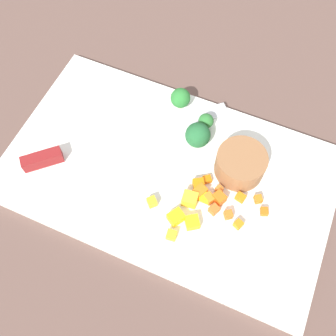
# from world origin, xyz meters

# --- Properties ---
(ground_plane) EXTENTS (4.00, 4.00, 0.00)m
(ground_plane) POSITION_xyz_m (0.00, 0.00, 0.00)
(ground_plane) COLOR brown
(cutting_board) EXTENTS (0.51, 0.30, 0.01)m
(cutting_board) POSITION_xyz_m (0.00, 0.00, 0.01)
(cutting_board) COLOR white
(cutting_board) RESTS_ON ground_plane
(prep_bowl) EXTENTS (0.08, 0.08, 0.04)m
(prep_bowl) POSITION_xyz_m (0.10, 0.05, 0.03)
(prep_bowl) COLOR #94633D
(prep_bowl) RESTS_ON cutting_board
(chef_knife) EXTENTS (0.27, 0.25, 0.02)m
(chef_knife) POSITION_xyz_m (-0.13, -0.01, 0.02)
(chef_knife) COLOR silver
(chef_knife) RESTS_ON cutting_board
(carrot_dice_0) EXTENTS (0.02, 0.01, 0.01)m
(carrot_dice_0) POSITION_xyz_m (0.12, -0.00, 0.02)
(carrot_dice_0) COLOR orange
(carrot_dice_0) RESTS_ON cutting_board
(carrot_dice_1) EXTENTS (0.01, 0.01, 0.01)m
(carrot_dice_1) POSITION_xyz_m (0.08, -0.00, 0.02)
(carrot_dice_1) COLOR orange
(carrot_dice_1) RESTS_ON cutting_board
(carrot_dice_2) EXTENTS (0.02, 0.02, 0.01)m
(carrot_dice_2) POSITION_xyz_m (0.09, -0.03, 0.02)
(carrot_dice_2) COLOR orange
(carrot_dice_2) RESTS_ON cutting_board
(carrot_dice_3) EXTENTS (0.02, 0.02, 0.01)m
(carrot_dice_3) POSITION_xyz_m (0.11, -0.03, 0.02)
(carrot_dice_3) COLOR orange
(carrot_dice_3) RESTS_ON cutting_board
(carrot_dice_4) EXTENTS (0.02, 0.02, 0.02)m
(carrot_dice_4) POSITION_xyz_m (0.06, -0.02, 0.02)
(carrot_dice_4) COLOR orange
(carrot_dice_4) RESTS_ON cutting_board
(carrot_dice_5) EXTENTS (0.02, 0.02, 0.01)m
(carrot_dice_5) POSITION_xyz_m (0.06, 0.01, 0.02)
(carrot_dice_5) COLOR orange
(carrot_dice_5) RESTS_ON cutting_board
(carrot_dice_6) EXTENTS (0.02, 0.02, 0.01)m
(carrot_dice_6) POSITION_xyz_m (0.08, -0.02, 0.02)
(carrot_dice_6) COLOR orange
(carrot_dice_6) RESTS_ON cutting_board
(carrot_dice_7) EXTENTS (0.01, 0.02, 0.01)m
(carrot_dice_7) POSITION_xyz_m (0.16, -0.01, 0.02)
(carrot_dice_7) COLOR orange
(carrot_dice_7) RESTS_ON cutting_board
(carrot_dice_8) EXTENTS (0.02, 0.02, 0.01)m
(carrot_dice_8) POSITION_xyz_m (0.14, 0.01, 0.02)
(carrot_dice_8) COLOR orange
(carrot_dice_8) RESTS_ON cutting_board
(carrot_dice_9) EXTENTS (0.02, 0.02, 0.02)m
(carrot_dice_9) POSITION_xyz_m (0.09, -0.01, 0.02)
(carrot_dice_9) COLOR orange
(carrot_dice_9) RESTS_ON cutting_board
(carrot_dice_10) EXTENTS (0.02, 0.02, 0.01)m
(carrot_dice_10) POSITION_xyz_m (0.13, -0.04, 0.02)
(carrot_dice_10) COLOR orange
(carrot_dice_10) RESTS_ON cutting_board
(carrot_dice_11) EXTENTS (0.02, 0.02, 0.02)m
(carrot_dice_11) POSITION_xyz_m (0.05, -0.01, 0.02)
(carrot_dice_11) COLOR orange
(carrot_dice_11) RESTS_ON cutting_board
(pepper_dice_0) EXTENTS (0.01, 0.01, 0.01)m
(pepper_dice_0) POSITION_xyz_m (0.07, -0.02, 0.02)
(pepper_dice_0) COLOR yellow
(pepper_dice_0) RESTS_ON cutting_board
(pepper_dice_1) EXTENTS (0.02, 0.02, 0.01)m
(pepper_dice_1) POSITION_xyz_m (0.05, -0.10, 0.02)
(pepper_dice_1) COLOR yellow
(pepper_dice_1) RESTS_ON cutting_board
(pepper_dice_2) EXTENTS (0.03, 0.03, 0.01)m
(pepper_dice_2) POSITION_xyz_m (0.07, -0.07, 0.02)
(pepper_dice_2) COLOR yellow
(pepper_dice_2) RESTS_ON cutting_board
(pepper_dice_3) EXTENTS (0.02, 0.02, 0.02)m
(pepper_dice_3) POSITION_xyz_m (0.05, -0.03, 0.02)
(pepper_dice_3) COLOR yellow
(pepper_dice_3) RESTS_ON cutting_board
(pepper_dice_4) EXTENTS (0.03, 0.03, 0.02)m
(pepper_dice_4) POSITION_xyz_m (0.04, -0.07, 0.02)
(pepper_dice_4) COLOR yellow
(pepper_dice_4) RESTS_ON cutting_board
(pepper_dice_5) EXTENTS (0.02, 0.02, 0.01)m
(pepper_dice_5) POSITION_xyz_m (-0.00, -0.06, 0.02)
(pepper_dice_5) COLOR yellow
(pepper_dice_5) RESTS_ON cutting_board
(broccoli_floret_0) EXTENTS (0.02, 0.02, 0.03)m
(broccoli_floret_0) POSITION_xyz_m (0.02, 0.10, 0.03)
(broccoli_floret_0) COLOR #94C156
(broccoli_floret_0) RESTS_ON cutting_board
(broccoli_floret_1) EXTENTS (0.04, 0.04, 0.04)m
(broccoli_floret_1) POSITION_xyz_m (0.02, 0.07, 0.04)
(broccoli_floret_1) COLOR #97B464
(broccoli_floret_1) RESTS_ON cutting_board
(broccoli_floret_2) EXTENTS (0.03, 0.03, 0.04)m
(broccoli_floret_2) POSITION_xyz_m (-0.03, 0.12, 0.03)
(broccoli_floret_2) COLOR #8FBC6B
(broccoli_floret_2) RESTS_ON cutting_board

